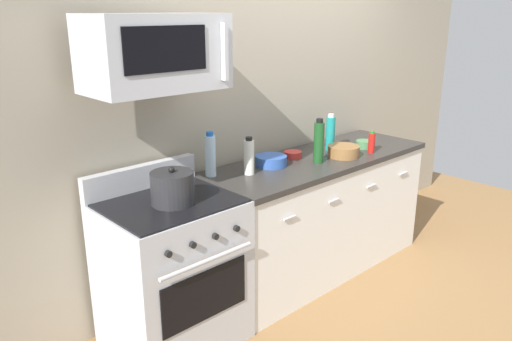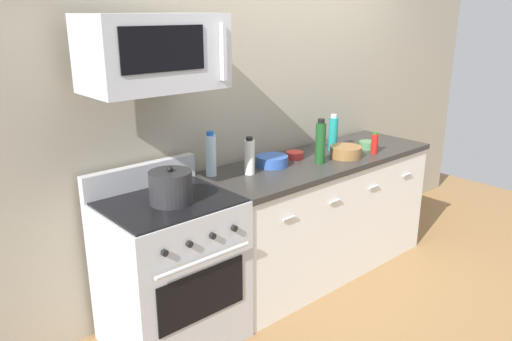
{
  "view_description": "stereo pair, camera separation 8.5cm",
  "coord_description": "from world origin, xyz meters",
  "px_view_note": "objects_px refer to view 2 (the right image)",
  "views": [
    {
      "loc": [
        -2.8,
        -2.31,
        1.97
      ],
      "look_at": [
        -0.7,
        -0.05,
        0.98
      ],
      "focal_mm": 35.32,
      "sensor_mm": 36.0,
      "label": 1
    },
    {
      "loc": [
        -2.74,
        -2.37,
        1.97
      ],
      "look_at": [
        -0.7,
        -0.05,
        0.98
      ],
      "focal_mm": 35.32,
      "sensor_mm": 36.0,
      "label": 2
    }
  ],
  "objects_px": {
    "bowl_blue_mixing": "(272,160)",
    "bottle_vinegar_white": "(249,157)",
    "range_oven": "(171,270)",
    "bottle_hot_sauce_red": "(375,143)",
    "stockpot": "(171,187)",
    "bottle_water_clear": "(211,155)",
    "bowl_wooden_salad": "(346,151)",
    "bowl_green_glaze": "(368,145)",
    "microwave": "(154,52)",
    "bowl_red_small": "(295,155)",
    "bottle_wine_green": "(320,142)",
    "bottle_sparkling_teal": "(333,133)"
  },
  "relations": [
    {
      "from": "range_oven",
      "to": "bottle_hot_sauce_red",
      "type": "bearing_deg",
      "value": -6.27
    },
    {
      "from": "range_oven",
      "to": "bowl_green_glaze",
      "type": "relative_size",
      "value": 7.98
    },
    {
      "from": "bottle_vinegar_white",
      "to": "bowl_blue_mixing",
      "type": "height_order",
      "value": "bottle_vinegar_white"
    },
    {
      "from": "microwave",
      "to": "bowl_wooden_salad",
      "type": "bearing_deg",
      "value": -6.2
    },
    {
      "from": "range_oven",
      "to": "bottle_water_clear",
      "type": "relative_size",
      "value": 3.58
    },
    {
      "from": "range_oven",
      "to": "stockpot",
      "type": "xyz_separation_m",
      "value": [
        0.0,
        -0.05,
        0.55
      ]
    },
    {
      "from": "bowl_red_small",
      "to": "bowl_blue_mixing",
      "type": "height_order",
      "value": "bowl_blue_mixing"
    },
    {
      "from": "range_oven",
      "to": "bowl_red_small",
      "type": "height_order",
      "value": "range_oven"
    },
    {
      "from": "bottle_wine_green",
      "to": "bowl_blue_mixing",
      "type": "xyz_separation_m",
      "value": [
        -0.31,
        0.17,
        -0.11
      ]
    },
    {
      "from": "bottle_wine_green",
      "to": "bowl_red_small",
      "type": "height_order",
      "value": "bottle_wine_green"
    },
    {
      "from": "bottle_hot_sauce_red",
      "to": "bowl_green_glaze",
      "type": "xyz_separation_m",
      "value": [
        0.07,
        0.11,
        -0.05
      ]
    },
    {
      "from": "microwave",
      "to": "bowl_blue_mixing",
      "type": "xyz_separation_m",
      "value": [
        0.92,
        0.04,
        -0.79
      ]
    },
    {
      "from": "stockpot",
      "to": "bottle_hot_sauce_red",
      "type": "bearing_deg",
      "value": -4.51
    },
    {
      "from": "bowl_blue_mixing",
      "to": "stockpot",
      "type": "height_order",
      "value": "stockpot"
    },
    {
      "from": "microwave",
      "to": "stockpot",
      "type": "xyz_separation_m",
      "value": [
        -0.0,
        -0.1,
        -0.73
      ]
    },
    {
      "from": "bottle_wine_green",
      "to": "bowl_green_glaze",
      "type": "relative_size",
      "value": 2.39
    },
    {
      "from": "stockpot",
      "to": "bowl_green_glaze",
      "type": "bearing_deg",
      "value": -0.69
    },
    {
      "from": "bottle_wine_green",
      "to": "bowl_blue_mixing",
      "type": "bearing_deg",
      "value": 150.8
    },
    {
      "from": "bottle_water_clear",
      "to": "bowl_wooden_salad",
      "type": "bearing_deg",
      "value": -17.27
    },
    {
      "from": "range_oven",
      "to": "bowl_wooden_salad",
      "type": "bearing_deg",
      "value": -4.47
    },
    {
      "from": "range_oven",
      "to": "bottle_hot_sauce_red",
      "type": "distance_m",
      "value": 1.81
    },
    {
      "from": "bottle_sparkling_teal",
      "to": "stockpot",
      "type": "distance_m",
      "value": 1.55
    },
    {
      "from": "bowl_green_glaze",
      "to": "bowl_wooden_salad",
      "type": "bearing_deg",
      "value": -172.84
    },
    {
      "from": "bowl_wooden_salad",
      "to": "stockpot",
      "type": "distance_m",
      "value": 1.48
    },
    {
      "from": "bowl_wooden_salad",
      "to": "bowl_green_glaze",
      "type": "height_order",
      "value": "bowl_wooden_salad"
    },
    {
      "from": "bowl_red_small",
      "to": "stockpot",
      "type": "xyz_separation_m",
      "value": [
        -1.17,
        -0.17,
        0.07
      ]
    },
    {
      "from": "bowl_green_glaze",
      "to": "bowl_red_small",
      "type": "bearing_deg",
      "value": 162.8
    },
    {
      "from": "bottle_vinegar_white",
      "to": "bottle_hot_sauce_red",
      "type": "distance_m",
      "value": 1.08
    },
    {
      "from": "bowl_green_glaze",
      "to": "microwave",
      "type": "bearing_deg",
      "value": 176.19
    },
    {
      "from": "bowl_blue_mixing",
      "to": "stockpot",
      "type": "relative_size",
      "value": 0.91
    },
    {
      "from": "microwave",
      "to": "bottle_wine_green",
      "type": "distance_m",
      "value": 1.4
    },
    {
      "from": "range_oven",
      "to": "bowl_red_small",
      "type": "bearing_deg",
      "value": 5.76
    },
    {
      "from": "bottle_sparkling_teal",
      "to": "bottle_wine_green",
      "type": "bearing_deg",
      "value": -154.17
    },
    {
      "from": "microwave",
      "to": "bowl_green_glaze",
      "type": "height_order",
      "value": "microwave"
    },
    {
      "from": "bottle_hot_sauce_red",
      "to": "bowl_red_small",
      "type": "relative_size",
      "value": 1.24
    },
    {
      "from": "microwave",
      "to": "stockpot",
      "type": "relative_size",
      "value": 3.05
    },
    {
      "from": "bowl_blue_mixing",
      "to": "bottle_vinegar_white",
      "type": "bearing_deg",
      "value": -172.26
    },
    {
      "from": "bowl_red_small",
      "to": "microwave",
      "type": "bearing_deg",
      "value": -176.41
    },
    {
      "from": "bottle_vinegar_white",
      "to": "stockpot",
      "type": "bearing_deg",
      "value": -170.96
    },
    {
      "from": "microwave",
      "to": "bottle_water_clear",
      "type": "relative_size",
      "value": 2.49
    },
    {
      "from": "bowl_green_glaze",
      "to": "stockpot",
      "type": "bearing_deg",
      "value": 179.31
    },
    {
      "from": "bottle_vinegar_white",
      "to": "stockpot",
      "type": "height_order",
      "value": "bottle_vinegar_white"
    },
    {
      "from": "bottle_hot_sauce_red",
      "to": "bottle_sparkling_teal",
      "type": "distance_m",
      "value": 0.32
    },
    {
      "from": "bottle_sparkling_teal",
      "to": "bowl_blue_mixing",
      "type": "bearing_deg",
      "value": 178.67
    },
    {
      "from": "bottle_vinegar_white",
      "to": "bottle_sparkling_teal",
      "type": "xyz_separation_m",
      "value": [
        0.87,
        0.02,
        0.02
      ]
    },
    {
      "from": "microwave",
      "to": "bottle_wine_green",
      "type": "xyz_separation_m",
      "value": [
        1.22,
        -0.13,
        -0.68
      ]
    },
    {
      "from": "bowl_wooden_salad",
      "to": "range_oven",
      "type": "bearing_deg",
      "value": 175.53
    },
    {
      "from": "bottle_hot_sauce_red",
      "to": "bowl_blue_mixing",
      "type": "xyz_separation_m",
      "value": [
        -0.81,
        0.28,
        -0.04
      ]
    },
    {
      "from": "bottle_vinegar_white",
      "to": "bottle_water_clear",
      "type": "distance_m",
      "value": 0.26
    },
    {
      "from": "microwave",
      "to": "bottle_vinegar_white",
      "type": "distance_m",
      "value": 0.98
    }
  ]
}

